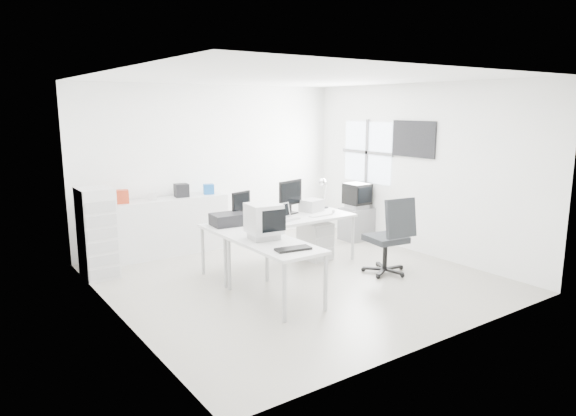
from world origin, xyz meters
TOP-DOWN VIEW (x-y plane):
  - floor at (0.00, 0.00)m, footprint 5.00×5.00m
  - ceiling at (0.00, 0.00)m, footprint 5.00×5.00m
  - back_wall at (0.00, 2.50)m, footprint 5.00×0.02m
  - left_wall at (-2.50, 0.00)m, footprint 0.02×5.00m
  - right_wall at (2.50, 0.00)m, footprint 0.02×5.00m
  - window at (2.48, 1.20)m, footprint 0.02×1.20m
  - wall_picture at (2.47, 0.10)m, footprint 0.04×0.90m
  - main_desk at (0.15, 0.59)m, footprint 2.40×0.80m
  - side_desk at (-0.70, -0.51)m, footprint 0.70×1.40m
  - drawer_pedestal at (0.85, 0.64)m, footprint 0.40×0.50m
  - inkjet_printer at (-0.70, 0.69)m, footprint 0.51×0.41m
  - lcd_monitor_small at (-0.40, 0.84)m, footprint 0.39×0.29m
  - lcd_monitor_large at (0.50, 0.84)m, footprint 0.55×0.34m
  - laptop at (0.20, 0.49)m, footprint 0.35×0.36m
  - white_keyboard at (0.80, 0.44)m, footprint 0.40×0.14m
  - white_mouse at (1.10, 0.49)m, footprint 0.06×0.06m
  - laser_printer at (0.90, 0.81)m, footprint 0.39×0.36m
  - desk_lamp at (1.25, 0.89)m, footprint 0.18×0.18m
  - crt_monitor at (-0.70, -0.26)m, footprint 0.39×0.39m
  - black_keyboard at (-0.70, -0.91)m, footprint 0.45×0.24m
  - office_chair at (1.23, -0.55)m, footprint 0.76×0.76m
  - tv_cabinet at (2.22, 1.16)m, footprint 0.54×0.44m
  - crt_tv at (2.22, 1.16)m, footprint 0.50×0.48m
  - sideboard at (-0.94, 2.24)m, footprint 1.89×0.47m
  - clutter_box_a at (-1.74, 2.24)m, footprint 0.24×0.22m
  - clutter_box_b at (-1.24, 2.24)m, footprint 0.16×0.15m
  - clutter_box_c at (-0.74, 2.24)m, footprint 0.25×0.23m
  - clutter_box_d at (-0.24, 2.24)m, footprint 0.21×0.20m
  - clutter_bottle at (-2.04, 2.28)m, footprint 0.07×0.07m
  - filing_cabinet at (-2.28, 1.71)m, footprint 0.46×0.54m

SIDE VIEW (x-z plane):
  - floor at x=0.00m, z-range -0.01..0.01m
  - tv_cabinet at x=2.22m, z-range 0.00..0.59m
  - drawer_pedestal at x=0.85m, z-range 0.00..0.60m
  - main_desk at x=0.15m, z-range 0.00..0.75m
  - side_desk at x=-0.70m, z-range 0.00..0.75m
  - sideboard at x=-0.94m, z-range 0.00..0.94m
  - office_chair at x=1.23m, z-range 0.00..1.16m
  - filing_cabinet at x=-2.28m, z-range 0.00..1.30m
  - white_keyboard at x=0.80m, z-range 0.75..0.77m
  - black_keyboard at x=-0.70m, z-range 0.75..0.78m
  - white_mouse at x=1.10m, z-range 0.75..0.81m
  - crt_tv at x=2.22m, z-range 0.59..1.04m
  - inkjet_printer at x=-0.70m, z-range 0.75..0.92m
  - laser_printer at x=0.90m, z-range 0.75..0.94m
  - laptop at x=0.20m, z-range 0.75..0.94m
  - crt_monitor at x=-0.70m, z-range 0.75..1.16m
  - lcd_monitor_small at x=-0.40m, z-range 0.75..1.19m
  - desk_lamp at x=1.25m, z-range 0.75..1.25m
  - clutter_box_b at x=-1.24m, z-range 0.94..1.07m
  - lcd_monitor_large at x=0.50m, z-range 0.75..1.29m
  - clutter_box_d at x=-0.24m, z-range 0.94..1.12m
  - clutter_box_a at x=-1.74m, z-range 0.94..1.15m
  - clutter_bottle at x=-2.04m, z-range 0.94..1.16m
  - clutter_box_c at x=-0.74m, z-range 0.94..1.16m
  - back_wall at x=0.00m, z-range 0.00..2.80m
  - left_wall at x=-2.50m, z-range 0.00..2.80m
  - right_wall at x=2.50m, z-range 0.00..2.80m
  - window at x=2.48m, z-range 1.05..2.15m
  - wall_picture at x=2.47m, z-range 1.60..2.20m
  - ceiling at x=0.00m, z-range 2.79..2.80m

